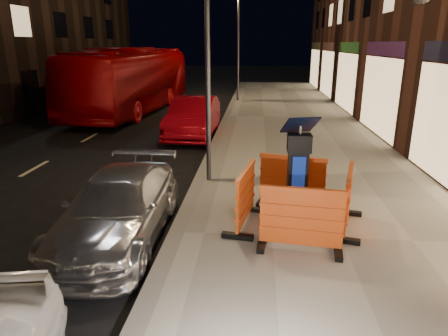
# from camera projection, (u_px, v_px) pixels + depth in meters

# --- Properties ---
(ground_plane) EXTENTS (120.00, 120.00, 0.00)m
(ground_plane) POSITION_uv_depth(u_px,v_px,m) (177.00, 239.00, 7.44)
(ground_plane) COLOR black
(ground_plane) RESTS_ON ground
(sidewalk) EXTENTS (6.00, 60.00, 0.15)m
(sidewalk) POSITION_uv_depth(u_px,v_px,m) (341.00, 242.00, 7.19)
(sidewalk) COLOR gray
(sidewalk) RESTS_ON ground
(kerb) EXTENTS (0.30, 60.00, 0.15)m
(kerb) POSITION_uv_depth(u_px,v_px,m) (177.00, 235.00, 7.42)
(kerb) COLOR slate
(kerb) RESTS_ON ground
(parking_kiosk) EXTENTS (0.75, 0.75, 2.00)m
(parking_kiosk) POSITION_uv_depth(u_px,v_px,m) (297.00, 176.00, 7.36)
(parking_kiosk) COLOR black
(parking_kiosk) RESTS_ON sidewalk
(barrier_front) EXTENTS (1.50, 0.77, 1.12)m
(barrier_front) POSITION_uv_depth(u_px,v_px,m) (301.00, 220.00, 6.59)
(barrier_front) COLOR #DF4F18
(barrier_front) RESTS_ON sidewalk
(barrier_back) EXTENTS (1.54, 0.95, 1.12)m
(barrier_back) POSITION_uv_depth(u_px,v_px,m) (292.00, 182.00, 8.39)
(barrier_back) COLOR #DF4F18
(barrier_back) RESTS_ON sidewalk
(barrier_kerbside) EXTENTS (0.84, 1.52, 1.12)m
(barrier_kerbside) POSITION_uv_depth(u_px,v_px,m) (246.00, 197.00, 7.56)
(barrier_kerbside) COLOR #DF4F18
(barrier_kerbside) RESTS_ON sidewalk
(barrier_bldgside) EXTENTS (0.93, 1.53, 1.12)m
(barrier_bldgside) POSITION_uv_depth(u_px,v_px,m) (348.00, 200.00, 7.41)
(barrier_bldgside) COLOR #DF4F18
(barrier_bldgside) RESTS_ON sidewalk
(car_silver) EXTENTS (1.74, 4.19, 1.21)m
(car_silver) POSITION_uv_depth(u_px,v_px,m) (121.00, 237.00, 7.51)
(car_silver) COLOR silver
(car_silver) RESTS_ON ground
(car_red) EXTENTS (1.66, 4.60, 1.51)m
(car_red) POSITION_uv_depth(u_px,v_px,m) (194.00, 136.00, 15.69)
(car_red) COLOR maroon
(car_red) RESTS_ON ground
(bus_doubledecker) EXTENTS (3.53, 12.00, 3.30)m
(bus_doubledecker) POSITION_uv_depth(u_px,v_px,m) (135.00, 111.00, 21.40)
(bus_doubledecker) COLOR #980307
(bus_doubledecker) RESTS_ON ground
(street_lamp_mid) EXTENTS (0.12, 0.12, 6.00)m
(street_lamp_mid) POSITION_uv_depth(u_px,v_px,m) (208.00, 59.00, 9.33)
(street_lamp_mid) COLOR #3F3F44
(street_lamp_mid) RESTS_ON sidewalk
(street_lamp_far) EXTENTS (0.12, 0.12, 6.00)m
(street_lamp_far) POSITION_uv_depth(u_px,v_px,m) (238.00, 49.00, 23.60)
(street_lamp_far) COLOR #3F3F44
(street_lamp_far) RESTS_ON sidewalk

